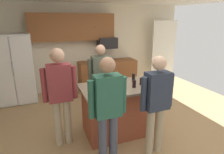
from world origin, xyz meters
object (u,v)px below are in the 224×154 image
(microwave_over_range, at_px, (107,43))
(glass_dark_ale, at_px, (134,84))
(person_guest_by_door, at_px, (157,100))
(refrigerator, at_px, (15,69))
(person_guest_right, at_px, (101,76))
(kitchen_island, at_px, (118,110))
(glass_stout_tall, at_px, (142,81))
(glass_pilsner, at_px, (134,77))
(person_guest_left, at_px, (108,106))
(mug_ceramic_white, at_px, (111,85))
(person_host_foreground, at_px, (60,92))

(microwave_over_range, relative_size, glass_dark_ale, 4.14)
(glass_dark_ale, bearing_deg, microwave_over_range, 80.87)
(microwave_over_range, relative_size, person_guest_by_door, 0.34)
(refrigerator, xyz_separation_m, person_guest_right, (1.85, -1.55, 0.04))
(person_guest_right, xyz_separation_m, glass_dark_ale, (0.33, -0.95, 0.08))
(refrigerator, distance_m, microwave_over_range, 2.66)
(kitchen_island, xyz_separation_m, glass_stout_tall, (0.45, -0.07, 0.54))
(glass_stout_tall, bearing_deg, refrigerator, 134.60)
(person_guest_by_door, height_order, glass_pilsner, person_guest_by_door)
(microwave_over_range, xyz_separation_m, person_guest_left, (-1.13, -3.18, -0.49))
(mug_ceramic_white, bearing_deg, microwave_over_range, 71.77)
(person_guest_right, distance_m, glass_pilsner, 0.79)
(refrigerator, height_order, person_guest_by_door, refrigerator)
(refrigerator, relative_size, person_guest_left, 1.08)
(person_host_foreground, xyz_separation_m, person_guest_right, (0.96, 0.78, -0.05))
(glass_dark_ale, xyz_separation_m, glass_pilsner, (0.16, 0.33, 0.01))
(microwave_over_range, distance_m, kitchen_island, 2.73)
(person_guest_left, bearing_deg, kitchen_island, -0.00)
(glass_dark_ale, bearing_deg, person_guest_left, -141.74)
(microwave_over_range, xyz_separation_m, kitchen_island, (-0.68, -2.46, -0.97))
(person_guest_left, height_order, glass_stout_tall, person_guest_left)
(microwave_over_range, bearing_deg, glass_pilsner, -96.57)
(glass_stout_tall, height_order, glass_dark_ale, glass_dark_ale)
(kitchen_island, relative_size, person_guest_left, 0.82)
(kitchen_island, distance_m, mug_ceramic_white, 0.54)
(microwave_over_range, height_order, glass_stout_tall, microwave_over_range)
(refrigerator, relative_size, microwave_over_range, 3.21)
(glass_stout_tall, bearing_deg, person_guest_left, -144.63)
(microwave_over_range, bearing_deg, person_guest_by_door, -95.95)
(glass_stout_tall, bearing_deg, kitchen_island, 171.52)
(person_guest_by_door, xyz_separation_m, glass_stout_tall, (0.12, 0.68, 0.08))
(person_host_foreground, height_order, glass_stout_tall, person_host_foreground)
(kitchen_island, relative_size, mug_ceramic_white, 10.52)
(glass_stout_tall, distance_m, mug_ceramic_white, 0.59)
(person_guest_by_door, bearing_deg, glass_stout_tall, -33.90)
(microwave_over_range, bearing_deg, kitchen_island, -105.32)
(refrigerator, height_order, mug_ceramic_white, refrigerator)
(person_guest_right, relative_size, glass_pilsner, 10.31)
(person_host_foreground, distance_m, glass_dark_ale, 1.30)
(glass_stout_tall, xyz_separation_m, mug_ceramic_white, (-0.59, 0.08, -0.02))
(person_host_foreground, bearing_deg, person_guest_left, -50.74)
(kitchen_island, xyz_separation_m, person_host_foreground, (-1.03, 0.02, 0.51))
(person_guest_right, xyz_separation_m, glass_pilsner, (0.49, -0.62, 0.09))
(microwave_over_range, distance_m, person_guest_left, 3.41)
(refrigerator, bearing_deg, person_guest_right, -40.01)
(glass_dark_ale, xyz_separation_m, mug_ceramic_white, (-0.39, 0.17, -0.02))
(person_guest_left, xyz_separation_m, glass_stout_tall, (0.91, 0.65, 0.06))
(refrigerator, relative_size, person_host_foreground, 1.05)
(person_host_foreground, relative_size, mug_ceramic_white, 13.19)
(mug_ceramic_white, relative_size, glass_pilsner, 0.82)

